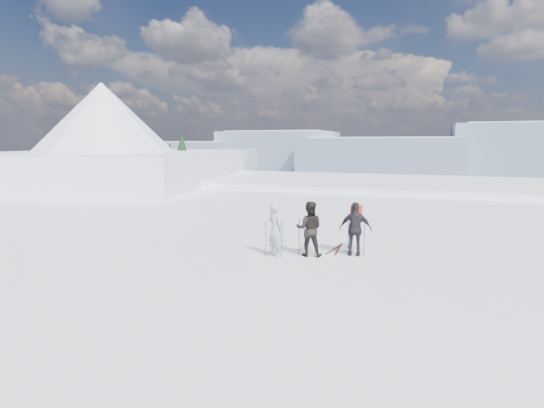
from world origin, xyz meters
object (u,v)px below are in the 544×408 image
Objects in this scene: skier_dark at (309,229)px; skier_grey at (275,229)px; skis_loose at (337,249)px; skier_pack at (355,229)px.

skier_grey is at bearing 10.79° from skier_dark.
skier_dark reaches higher than skier_grey.
skis_loose is at bearing -103.11° from skier_grey.
skier_grey reaches higher than skier_pack.
skier_dark reaches higher than skis_loose.
skier_dark is 1.74m from skis_loose.
skier_dark is (1.11, 0.45, 0.01)m from skier_grey.
skier_pack is 1.13× the size of skis_loose.
skier_pack is at bearing -124.42° from skier_grey.
skier_grey is 2.83m from skier_pack.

